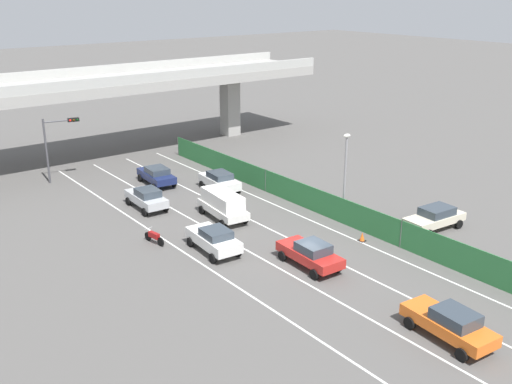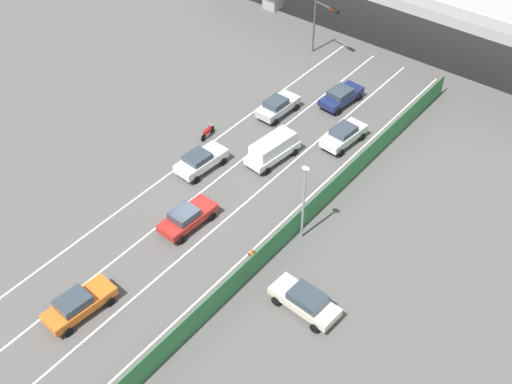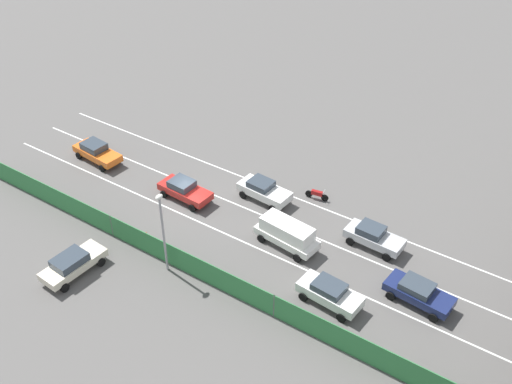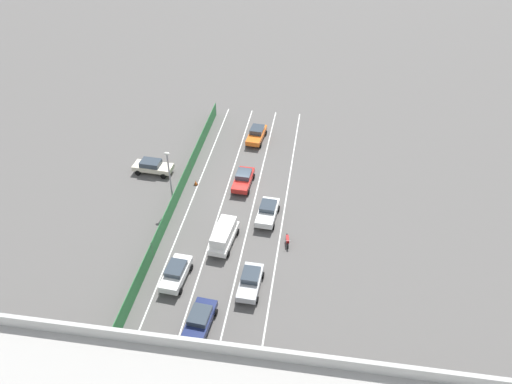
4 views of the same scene
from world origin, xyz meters
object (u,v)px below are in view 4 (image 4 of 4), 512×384
(car_taxi_orange, at_px, (257,134))
(motorcycle, at_px, (287,240))
(traffic_cone, at_px, (196,183))
(car_sedan_navy, at_px, (199,320))
(car_hatchback_white, at_px, (268,211))
(traffic_light, at_px, (266,373))
(parked_sedan_cream, at_px, (152,166))
(car_sedan_red, at_px, (243,179))
(street_lamp, at_px, (169,172))
(car_van_white, at_px, (224,235))
(car_sedan_silver, at_px, (250,281))
(car_sedan_white, at_px, (176,273))

(car_taxi_orange, distance_m, motorcycle, 19.64)
(traffic_cone, bearing_deg, car_sedan_navy, 104.99)
(car_hatchback_white, distance_m, traffic_light, 20.65)
(parked_sedan_cream, bearing_deg, traffic_cone, 163.61)
(car_sedan_navy, bearing_deg, motorcycle, -119.28)
(car_sedan_red, relative_size, motorcycle, 2.36)
(car_hatchback_white, height_order, parked_sedan_cream, car_hatchback_white)
(street_lamp, bearing_deg, car_taxi_orange, -116.69)
(car_van_white, distance_m, parked_sedan_cream, 15.07)
(car_sedan_silver, height_order, motorcycle, car_sedan_silver)
(traffic_light, bearing_deg, car_hatchback_white, -83.02)
(car_hatchback_white, distance_m, parked_sedan_cream, 15.66)
(car_sedan_white, relative_size, traffic_light, 0.78)
(car_sedan_red, xyz_separation_m, car_sedan_white, (3.56, 15.03, 0.03))
(car_taxi_orange, xyz_separation_m, motorcycle, (-5.82, 18.76, -0.45))
(car_hatchback_white, bearing_deg, car_taxi_orange, -77.41)
(car_van_white, bearing_deg, car_sedan_navy, 90.05)
(car_van_white, bearing_deg, motorcycle, -171.56)
(traffic_light, bearing_deg, car_sedan_silver, -75.41)
(car_sedan_white, bearing_deg, car_sedan_navy, 124.83)
(car_taxi_orange, distance_m, traffic_cone, 11.96)
(motorcycle, bearing_deg, parked_sedan_cream, -30.14)
(motorcycle, bearing_deg, car_van_white, 8.44)
(car_sedan_red, relative_size, car_sedan_white, 1.04)
(street_lamp, height_order, traffic_cone, street_lamp)
(car_sedan_navy, height_order, parked_sedan_cream, parked_sedan_cream)
(motorcycle, distance_m, traffic_light, 17.11)
(car_hatchback_white, height_order, street_lamp, street_lamp)
(car_sedan_white, bearing_deg, motorcycle, -146.74)
(parked_sedan_cream, bearing_deg, car_sedan_silver, 131.56)
(car_sedan_white, relative_size, car_sedan_navy, 0.96)
(car_hatchback_white, bearing_deg, car_van_white, 49.99)
(car_sedan_silver, bearing_deg, car_hatchback_white, -91.64)
(car_sedan_navy, height_order, motorcycle, car_sedan_navy)
(car_van_white, xyz_separation_m, car_hatchback_white, (-3.72, -4.43, -0.27))
(car_taxi_orange, relative_size, car_sedan_silver, 1.11)
(car_taxi_orange, bearing_deg, car_van_white, 89.07)
(parked_sedan_cream, distance_m, traffic_light, 31.55)
(car_sedan_navy, bearing_deg, car_sedan_white, -55.17)
(car_sedan_navy, bearing_deg, car_taxi_orange, -90.60)
(car_taxi_orange, bearing_deg, car_sedan_navy, 89.40)
(motorcycle, bearing_deg, car_hatchback_white, -55.57)
(motorcycle, distance_m, parked_sedan_cream, 19.41)
(car_taxi_orange, xyz_separation_m, car_sedan_navy, (0.31, 29.68, -0.04))
(car_hatchback_white, xyz_separation_m, street_lamp, (10.49, -1.13, 3.06))
(car_sedan_navy, height_order, street_lamp, street_lamp)
(car_sedan_red, distance_m, traffic_light, 26.45)
(car_sedan_silver, relative_size, parked_sedan_cream, 0.92)
(car_sedan_navy, height_order, car_hatchback_white, car_hatchback_white)
(car_sedan_white, distance_m, car_hatchback_white, 11.97)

